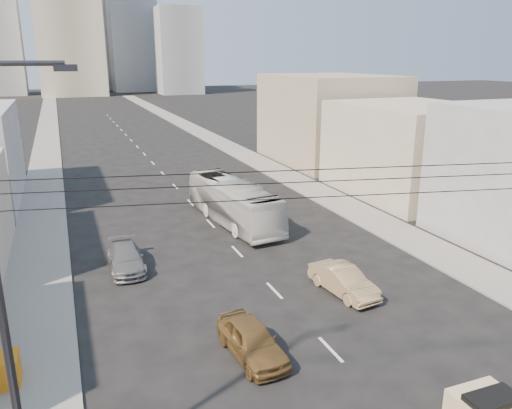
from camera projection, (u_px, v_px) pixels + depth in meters
sidewalk_left at (47, 143)px, 72.41m from camera, size 3.50×180.00×0.12m
sidewalk_right at (203, 134)px, 80.65m from camera, size 3.50×180.00×0.12m
lane_dashes at (148, 158)px, 61.37m from camera, size 0.15×104.00×0.01m
city_bus at (233, 202)px, 37.03m from camera, size 3.90×11.84×3.24m
sedan_brown at (252, 340)px, 20.53m from camera, size 2.10×4.47×1.48m
sedan_tan at (343, 280)px, 26.06m from camera, size 2.10×4.57×1.45m
sedan_grey at (126, 258)px, 29.06m from camera, size 2.02×4.77×1.37m
streetlamp_left at (4, 299)px, 11.81m from camera, size 2.36×0.25×12.00m
overhead_wires at (471, 177)px, 12.85m from camera, size 23.01×5.02×0.72m
bldg_right_mid at (412, 149)px, 44.75m from camera, size 11.00×14.00×8.00m
bldg_right_far at (329, 119)px, 58.93m from camera, size 12.00×16.00×10.00m
midrise_ne at (132, 34)px, 179.87m from camera, size 16.00×16.00×40.00m
midrise_back at (94, 30)px, 188.49m from camera, size 18.00×18.00×44.00m
midrise_east at (178, 51)px, 167.91m from camera, size 14.00×14.00×28.00m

